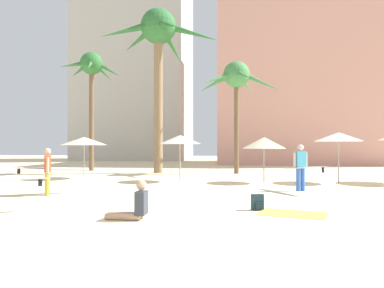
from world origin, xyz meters
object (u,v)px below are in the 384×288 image
object	(u,v)px
backpack	(258,202)
person_mid_center	(301,166)
palm_tree_far_left	(159,40)
cafe_umbrella_1	(264,143)
cafe_umbrella_0	(180,140)
person_near_right	(49,169)
palm_tree_center	(236,80)
cafe_umbrella_4	(84,141)
palm_tree_left	(91,72)
person_far_left	(134,206)
cafe_umbrella_2	(339,137)
beach_towel	(293,214)

from	to	relation	value
backpack	person_mid_center	size ratio (longest dim) A/B	0.18
palm_tree_far_left	cafe_umbrella_1	size ratio (longest dim) A/B	4.96
cafe_umbrella_0	person_near_right	xyz separation A→B (m)	(-3.71, -5.54, -1.13)
palm_tree_center	person_near_right	distance (m)	13.80
palm_tree_center	person_near_right	size ratio (longest dim) A/B	2.82
cafe_umbrella_4	person_near_right	size ratio (longest dim) A/B	0.98
palm_tree_left	cafe_umbrella_1	distance (m)	14.56
palm_tree_left	cafe_umbrella_0	distance (m)	11.52
cafe_umbrella_1	person_mid_center	xyz separation A→B (m)	(1.19, -3.20, -0.91)
cafe_umbrella_4	backpack	xyz separation A→B (m)	(8.69, -8.69, -1.78)
cafe_umbrella_4	person_mid_center	world-z (taller)	cafe_umbrella_4
person_far_left	backpack	bearing A→B (deg)	-149.62
cafe_umbrella_2	palm_tree_center	bearing A→B (deg)	131.86
person_mid_center	palm_tree_left	bearing A→B (deg)	24.73
person_near_right	person_mid_center	world-z (taller)	person_mid_center
cafe_umbrella_4	person_mid_center	bearing A→B (deg)	-22.12
person_far_left	person_mid_center	world-z (taller)	person_mid_center
palm_tree_far_left	backpack	world-z (taller)	palm_tree_far_left
palm_tree_center	cafe_umbrella_2	world-z (taller)	palm_tree_center
backpack	person_near_right	world-z (taller)	person_near_right
palm_tree_far_left	person_far_left	distance (m)	17.42
beach_towel	palm_tree_far_left	bearing A→B (deg)	115.43
cafe_umbrella_0	person_near_right	distance (m)	6.76
beach_towel	cafe_umbrella_0	bearing A→B (deg)	117.32
palm_tree_center	cafe_umbrella_0	world-z (taller)	palm_tree_center
cafe_umbrella_2	person_near_right	distance (m)	12.64
palm_tree_far_left	person_near_right	size ratio (longest dim) A/B	4.24
person_far_left	palm_tree_left	bearing A→B (deg)	-64.16
cafe_umbrella_4	person_far_left	xyz separation A→B (m)	(5.81, -10.38, -1.66)
palm_tree_far_left	person_far_left	size ratio (longest dim) A/B	11.23
beach_towel	person_mid_center	bearing A→B (deg)	79.07
backpack	palm_tree_far_left	bearing A→B (deg)	-179.44
backpack	person_near_right	xyz separation A→B (m)	(-7.10, 2.20, 0.69)
palm_tree_far_left	cafe_umbrella_1	world-z (taller)	palm_tree_far_left
person_near_right	backpack	bearing A→B (deg)	-47.44
cafe_umbrella_1	cafe_umbrella_2	world-z (taller)	cafe_umbrella_2
cafe_umbrella_1	cafe_umbrella_2	distance (m)	3.48
palm_tree_far_left	person_mid_center	bearing A→B (deg)	-49.94
backpack	person_far_left	distance (m)	3.34
beach_towel	person_near_right	xyz separation A→B (m)	(-7.95, 2.67, 0.89)
palm_tree_far_left	backpack	bearing A→B (deg)	-66.80
cafe_umbrella_1	beach_towel	size ratio (longest dim) A/B	1.33
backpack	cafe_umbrella_1	bearing A→B (deg)	152.81
cafe_umbrella_0	person_mid_center	distance (m)	6.24
backpack	beach_towel	bearing A→B (deg)	38.59
person_mid_center	palm_tree_center	bearing A→B (deg)	-9.83
cafe_umbrella_2	backpack	world-z (taller)	cafe_umbrella_2
palm_tree_left	beach_towel	world-z (taller)	palm_tree_left
palm_tree_far_left	person_mid_center	size ratio (longest dim) A/B	4.46
cafe_umbrella_2	backpack	bearing A→B (deg)	-116.76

